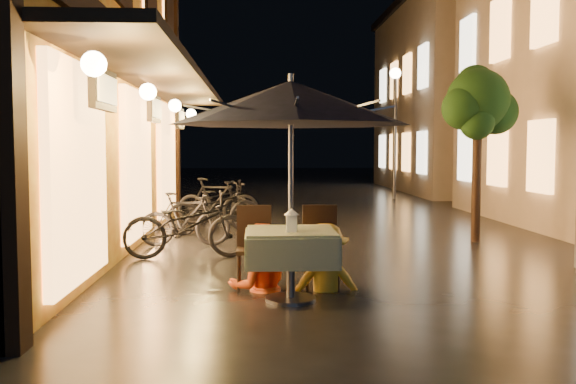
{
  "coord_description": "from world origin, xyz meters",
  "views": [
    {
      "loc": [
        -1.49,
        -6.62,
        1.67
      ],
      "look_at": [
        -1.12,
        0.87,
        1.15
      ],
      "focal_mm": 40.0,
      "sensor_mm": 36.0,
      "label": 1
    }
  ],
  "objects": [
    {
      "name": "person_orange",
      "position": [
        -1.45,
        0.86,
        0.76
      ],
      "size": [
        0.83,
        0.7,
        1.53
      ],
      "primitive_type": "imported",
      "rotation": [
        0.0,
        0.0,
        3.32
      ],
      "color": "#F65721",
      "rests_on": "ground"
    },
    {
      "name": "table_lantern",
      "position": [
        -1.12,
        0.12,
        0.92
      ],
      "size": [
        0.16,
        0.16,
        0.25
      ],
      "color": "white",
      "rests_on": "cafe_table"
    },
    {
      "name": "bicycle_4",
      "position": [
        -2.34,
        7.84,
        0.47
      ],
      "size": [
        1.81,
        0.69,
        0.94
      ],
      "primitive_type": "imported",
      "rotation": [
        0.0,
        0.0,
        1.54
      ],
      "color": "black",
      "rests_on": "ground"
    },
    {
      "name": "bicycle_2",
      "position": [
        -2.3,
        5.83,
        0.49
      ],
      "size": [
        1.99,
        1.24,
        0.98
      ],
      "primitive_type": "imported",
      "rotation": [
        0.0,
        0.0,
        1.91
      ],
      "color": "black",
      "rests_on": "ground"
    },
    {
      "name": "cafe_chair_right",
      "position": [
        -0.72,
        1.01,
        0.54
      ],
      "size": [
        0.42,
        0.42,
        0.97
      ],
      "color": "black",
      "rests_on": "ground"
    },
    {
      "name": "person_yellow",
      "position": [
        -0.68,
        0.81,
        0.76
      ],
      "size": [
        1.01,
        0.61,
        1.52
      ],
      "primitive_type": "imported",
      "rotation": [
        0.0,
        0.0,
        3.19
      ],
      "color": "yellow",
      "rests_on": "ground"
    },
    {
      "name": "cafe_chair_left",
      "position": [
        -1.52,
        1.01,
        0.54
      ],
      "size": [
        0.42,
        0.42,
        0.97
      ],
      "color": "black",
      "rests_on": "ground"
    },
    {
      "name": "bicycle_0",
      "position": [
        -2.53,
        3.03,
        0.5
      ],
      "size": [
        1.98,
        0.87,
        1.01
      ],
      "primitive_type": "imported",
      "rotation": [
        0.0,
        0.0,
        1.68
      ],
      "color": "black",
      "rests_on": "ground"
    },
    {
      "name": "street_tree",
      "position": [
        2.41,
        4.51,
        2.42
      ],
      "size": [
        1.43,
        1.2,
        3.15
      ],
      "color": "black",
      "rests_on": "ground"
    },
    {
      "name": "bicycle_3",
      "position": [
        -2.39,
        7.13,
        0.51
      ],
      "size": [
        1.76,
        0.98,
        1.02
      ],
      "primitive_type": "imported",
      "rotation": [
        0.0,
        0.0,
        1.26
      ],
      "color": "black",
      "rests_on": "ground"
    },
    {
      "name": "ground",
      "position": [
        0.0,
        0.0,
        0.0
      ],
      "size": [
        90.0,
        90.0,
        0.0
      ],
      "primitive_type": "plane",
      "color": "black",
      "rests_on": "ground"
    },
    {
      "name": "patio_umbrella",
      "position": [
        -1.12,
        0.27,
        2.15
      ],
      "size": [
        2.61,
        2.61,
        2.46
      ],
      "color": "#59595E",
      "rests_on": "ground"
    },
    {
      "name": "cafe_table",
      "position": [
        -1.12,
        0.27,
        0.59
      ],
      "size": [
        0.99,
        0.99,
        0.78
      ],
      "color": "#59595E",
      "rests_on": "ground"
    },
    {
      "name": "bicycle_1",
      "position": [
        -2.7,
        4.21,
        0.46
      ],
      "size": [
        1.56,
        0.54,
        0.92
      ],
      "primitive_type": "imported",
      "rotation": [
        0.0,
        0.0,
        1.64
      ],
      "color": "black",
      "rests_on": "ground"
    },
    {
      "name": "streetlamp_far",
      "position": [
        3.0,
        14.0,
        2.92
      ],
      "size": [
        0.36,
        0.36,
        4.23
      ],
      "color": "#59595E",
      "rests_on": "ground"
    },
    {
      "name": "east_building_far",
      "position": [
        7.49,
        18.0,
        3.66
      ],
      "size": [
        7.3,
        10.3,
        7.3
      ],
      "color": "#B6A191",
      "rests_on": "ground"
    }
  ]
}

